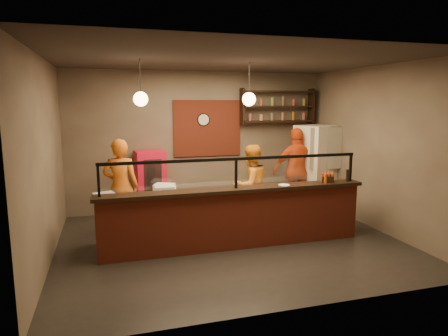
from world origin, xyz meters
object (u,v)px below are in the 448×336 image
object	(u,v)px
pizza_dough	(258,190)
fridge	(316,168)
wall_clock	(203,120)
cook_left	(121,187)
condiment_caddy	(327,179)
cook_mid	(251,186)
red_cooler	(150,183)
pepper_mill	(347,175)
cook_right	(297,170)

from	to	relation	value
pizza_dough	fridge	bearing A→B (deg)	36.50
wall_clock	cook_left	size ratio (longest dim) A/B	0.16
fridge	pizza_dough	distance (m)	2.56
pizza_dough	condiment_caddy	distance (m)	1.28
cook_mid	condiment_caddy	bearing A→B (deg)	114.23
wall_clock	cook_left	xyz separation A→B (m)	(-1.96, -1.40, -1.18)
pizza_dough	cook_mid	bearing A→B (deg)	79.16
red_cooler	condiment_caddy	bearing A→B (deg)	-44.93
cook_left	red_cooler	bearing A→B (deg)	-108.84
wall_clock	cook_mid	size ratio (longest dim) A/B	0.18
pepper_mill	pizza_dough	bearing A→B (deg)	165.35
pizza_dough	pepper_mill	world-z (taller)	pepper_mill
cook_left	cook_mid	world-z (taller)	cook_left
red_cooler	condiment_caddy	distance (m)	3.85
pizza_dough	wall_clock	bearing A→B (deg)	100.58
cook_right	pepper_mill	size ratio (longest dim) A/B	8.70
condiment_caddy	wall_clock	bearing A→B (deg)	120.89
red_cooler	wall_clock	bearing A→B (deg)	8.37
condiment_caddy	pepper_mill	xyz separation A→B (m)	(0.39, -0.03, 0.05)
cook_mid	fridge	world-z (taller)	fridge
fridge	wall_clock	bearing A→B (deg)	141.73
wall_clock	fridge	world-z (taller)	wall_clock
cook_right	red_cooler	xyz separation A→B (m)	(-3.24, 0.64, -0.24)
cook_right	wall_clock	bearing A→B (deg)	-21.11
fridge	cook_left	bearing A→B (deg)	167.54
wall_clock	condiment_caddy	world-z (taller)	wall_clock
red_cooler	cook_right	bearing A→B (deg)	-16.30
cook_mid	cook_right	world-z (taller)	cook_right
red_cooler	fridge	bearing A→B (deg)	-13.27
pizza_dough	condiment_caddy	bearing A→B (deg)	-17.72
cook_right	pizza_dough	world-z (taller)	cook_right
condiment_caddy	cook_mid	bearing A→B (deg)	132.90
cook_right	condiment_caddy	size ratio (longest dim) A/B	9.38
cook_mid	pizza_dough	size ratio (longest dim) A/B	3.52
cook_left	fridge	world-z (taller)	fridge
pizza_dough	cook_left	bearing A→B (deg)	157.90
cook_mid	fridge	xyz separation A→B (m)	(1.91, 0.76, 0.16)
pepper_mill	cook_right	bearing A→B (deg)	92.72
condiment_caddy	pizza_dough	bearing A→B (deg)	162.28
red_cooler	pepper_mill	size ratio (longest dim) A/B	6.56
cook_mid	red_cooler	world-z (taller)	cook_mid
pepper_mill	condiment_caddy	bearing A→B (deg)	175.44
wall_clock	pizza_dough	size ratio (longest dim) A/B	0.64
wall_clock	cook_mid	world-z (taller)	wall_clock
cook_right	condiment_caddy	xyz separation A→B (m)	(-0.30, -1.81, 0.15)
cook_mid	condiment_caddy	world-z (taller)	cook_mid
cook_right	fridge	bearing A→B (deg)	-165.12
cook_left	cook_right	xyz separation A→B (m)	(3.91, 0.45, 0.05)
fridge	red_cooler	distance (m)	3.84
cook_left	pizza_dough	bearing A→B (deg)	170.46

